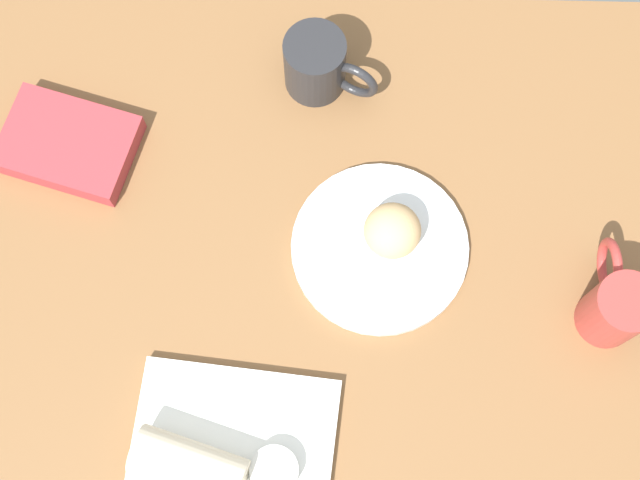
# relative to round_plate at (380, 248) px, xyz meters

# --- Properties ---
(dining_table) EXTENTS (1.10, 0.90, 0.04)m
(dining_table) POSITION_rel_round_plate_xyz_m (-0.10, -0.07, -0.03)
(dining_table) COLOR brown
(dining_table) RESTS_ON ground
(round_plate) EXTENTS (0.23, 0.23, 0.01)m
(round_plate) POSITION_rel_round_plate_xyz_m (0.00, 0.00, 0.00)
(round_plate) COLOR white
(round_plate) RESTS_ON dining_table
(scone_pastry) EXTENTS (0.10, 0.10, 0.06)m
(scone_pastry) POSITION_rel_round_plate_xyz_m (0.01, 0.01, 0.04)
(scone_pastry) COLOR tan
(scone_pastry) RESTS_ON round_plate
(square_plate) EXTENTS (0.27, 0.27, 0.02)m
(square_plate) POSITION_rel_round_plate_xyz_m (-0.18, -0.29, 0.00)
(square_plate) COLOR white
(square_plate) RESTS_ON dining_table
(sauce_cup) EXTENTS (0.06, 0.06, 0.02)m
(sauce_cup) POSITION_rel_round_plate_xyz_m (-0.13, -0.29, 0.02)
(sauce_cup) COLOR silver
(sauce_cup) RESTS_ON square_plate
(breakfast_wrap) EXTENTS (0.15, 0.10, 0.06)m
(breakfast_wrap) POSITION_rel_round_plate_xyz_m (-0.23, -0.29, 0.04)
(breakfast_wrap) COLOR beige
(breakfast_wrap) RESTS_ON square_plate
(book_stack) EXTENTS (0.20, 0.17, 0.03)m
(book_stack) POSITION_rel_round_plate_xyz_m (-0.42, 0.13, 0.01)
(book_stack) COLOR #A53338
(book_stack) RESTS_ON dining_table
(coffee_mug) EXTENTS (0.13, 0.08, 0.10)m
(coffee_mug) POSITION_rel_round_plate_xyz_m (-0.09, 0.24, 0.04)
(coffee_mug) COLOR #262628
(coffee_mug) RESTS_ON dining_table
(second_mug) EXTENTS (0.08, 0.13, 0.10)m
(second_mug) POSITION_rel_round_plate_xyz_m (0.29, -0.08, 0.05)
(second_mug) COLOR #B23833
(second_mug) RESTS_ON dining_table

